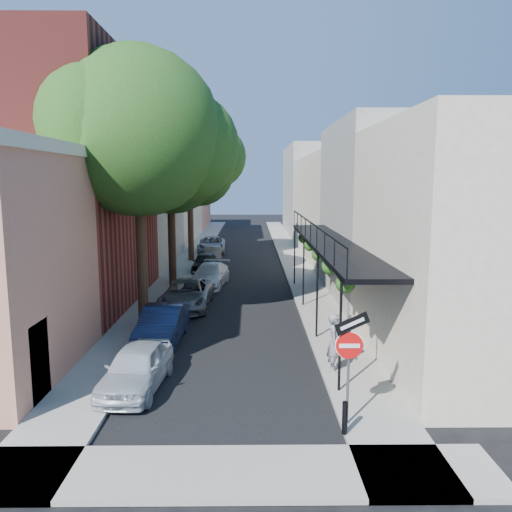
{
  "coord_description": "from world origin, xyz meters",
  "views": [
    {
      "loc": [
        0.78,
        -10.6,
        6.09
      ],
      "look_at": [
        0.99,
        11.16,
        2.8
      ],
      "focal_mm": 35.0,
      "sensor_mm": 36.0,
      "label": 1
    }
  ],
  "objects_px": {
    "oak_far": "(196,151)",
    "parked_car_c": "(187,294)",
    "oak_mid": "(177,164)",
    "parked_car_g": "(212,245)",
    "bollard": "(345,418)",
    "parked_car_e": "(205,262)",
    "pedestrian": "(335,342)",
    "oak_near": "(149,136)",
    "parked_car_b": "(162,325)",
    "parked_car_d": "(210,275)",
    "parked_car_a": "(136,368)",
    "parked_car_f": "(213,255)",
    "sign_post": "(349,350)"
  },
  "relations": [
    {
      "from": "parked_car_e",
      "to": "pedestrian",
      "type": "xyz_separation_m",
      "value": [
        5.76,
        -18.21,
        0.43
      ]
    },
    {
      "from": "oak_far",
      "to": "parked_car_b",
      "type": "bearing_deg",
      "value": -87.79
    },
    {
      "from": "parked_car_a",
      "to": "parked_car_b",
      "type": "distance_m",
      "value": 4.31
    },
    {
      "from": "oak_near",
      "to": "parked_car_g",
      "type": "relative_size",
      "value": 2.33
    },
    {
      "from": "parked_car_b",
      "to": "parked_car_c",
      "type": "bearing_deg",
      "value": 89.14
    },
    {
      "from": "bollard",
      "to": "parked_car_d",
      "type": "relative_size",
      "value": 0.18
    },
    {
      "from": "parked_car_b",
      "to": "parked_car_d",
      "type": "relative_size",
      "value": 0.92
    },
    {
      "from": "parked_car_d",
      "to": "pedestrian",
      "type": "relative_size",
      "value": 2.4
    },
    {
      "from": "oak_mid",
      "to": "parked_car_c",
      "type": "height_order",
      "value": "oak_mid"
    },
    {
      "from": "pedestrian",
      "to": "bollard",
      "type": "bearing_deg",
      "value": -169.28
    },
    {
      "from": "oak_far",
      "to": "parked_car_a",
      "type": "height_order",
      "value": "oak_far"
    },
    {
      "from": "parked_car_a",
      "to": "pedestrian",
      "type": "xyz_separation_m",
      "value": [
        6.0,
        1.04,
        0.41
      ]
    },
    {
      "from": "bollard",
      "to": "oak_far",
      "type": "xyz_separation_m",
      "value": [
        -6.35,
        26.77,
        7.74
      ]
    },
    {
      "from": "bollard",
      "to": "pedestrian",
      "type": "height_order",
      "value": "pedestrian"
    },
    {
      "from": "oak_far",
      "to": "parked_car_c",
      "type": "distance_m",
      "value": 16.31
    },
    {
      "from": "bollard",
      "to": "parked_car_c",
      "type": "height_order",
      "value": "parked_car_c"
    },
    {
      "from": "oak_near",
      "to": "parked_car_e",
      "type": "height_order",
      "value": "oak_near"
    },
    {
      "from": "oak_near",
      "to": "parked_car_a",
      "type": "bearing_deg",
      "value": -83.6
    },
    {
      "from": "oak_mid",
      "to": "oak_far",
      "type": "bearing_deg",
      "value": 89.59
    },
    {
      "from": "sign_post",
      "to": "bollard",
      "type": "relative_size",
      "value": 3.74
    },
    {
      "from": "bollard",
      "to": "parked_car_g",
      "type": "height_order",
      "value": "parked_car_g"
    },
    {
      "from": "parked_car_b",
      "to": "oak_near",
      "type": "bearing_deg",
      "value": 109.05
    },
    {
      "from": "bollard",
      "to": "parked_car_f",
      "type": "distance_m",
      "value": 26.72
    },
    {
      "from": "oak_mid",
      "to": "oak_near",
      "type": "bearing_deg",
      "value": -89.63
    },
    {
      "from": "parked_car_e",
      "to": "pedestrian",
      "type": "distance_m",
      "value": 19.11
    },
    {
      "from": "oak_far",
      "to": "parked_car_c",
      "type": "relative_size",
      "value": 2.45
    },
    {
      "from": "parked_car_c",
      "to": "parked_car_d",
      "type": "bearing_deg",
      "value": 83.23
    },
    {
      "from": "oak_far",
      "to": "parked_car_f",
      "type": "distance_m",
      "value": 7.81
    },
    {
      "from": "oak_mid",
      "to": "oak_far",
      "type": "relative_size",
      "value": 0.86
    },
    {
      "from": "oak_near",
      "to": "parked_car_f",
      "type": "xyz_separation_m",
      "value": [
        1.23,
        16.46,
        -7.31
      ]
    },
    {
      "from": "parked_car_b",
      "to": "parked_car_e",
      "type": "distance_m",
      "value": 14.95
    },
    {
      "from": "sign_post",
      "to": "oak_mid",
      "type": "height_order",
      "value": "oak_mid"
    },
    {
      "from": "bollard",
      "to": "parked_car_e",
      "type": "relative_size",
      "value": 0.21
    },
    {
      "from": "parked_car_g",
      "to": "pedestrian",
      "type": "xyz_separation_m",
      "value": [
        6.0,
        -27.18,
        0.38
      ]
    },
    {
      "from": "parked_car_b",
      "to": "pedestrian",
      "type": "bearing_deg",
      "value": -26.35
    },
    {
      "from": "oak_mid",
      "to": "parked_car_g",
      "type": "height_order",
      "value": "oak_mid"
    },
    {
      "from": "parked_car_a",
      "to": "parked_car_b",
      "type": "relative_size",
      "value": 0.93
    },
    {
      "from": "oak_mid",
      "to": "parked_car_e",
      "type": "bearing_deg",
      "value": 76.62
    },
    {
      "from": "sign_post",
      "to": "parked_car_e",
      "type": "bearing_deg",
      "value": 104.27
    },
    {
      "from": "oak_near",
      "to": "parked_car_c",
      "type": "bearing_deg",
      "value": 68.21
    },
    {
      "from": "oak_mid",
      "to": "parked_car_c",
      "type": "bearing_deg",
      "value": -78.47
    },
    {
      "from": "parked_car_g",
      "to": "pedestrian",
      "type": "bearing_deg",
      "value": -79.46
    },
    {
      "from": "oak_far",
      "to": "parked_car_a",
      "type": "distance_m",
      "value": 25.04
    },
    {
      "from": "parked_car_b",
      "to": "parked_car_d",
      "type": "bearing_deg",
      "value": 86.74
    },
    {
      "from": "parked_car_e",
      "to": "oak_far",
      "type": "bearing_deg",
      "value": 103.66
    },
    {
      "from": "oak_far",
      "to": "parked_car_a",
      "type": "relative_size",
      "value": 3.08
    },
    {
      "from": "oak_near",
      "to": "pedestrian",
      "type": "distance_m",
      "value": 11.22
    },
    {
      "from": "oak_mid",
      "to": "parked_car_d",
      "type": "height_order",
      "value": "oak_mid"
    },
    {
      "from": "oak_near",
      "to": "parked_car_f",
      "type": "height_order",
      "value": "oak_near"
    },
    {
      "from": "sign_post",
      "to": "oak_far",
      "type": "xyz_separation_m",
      "value": [
        -6.51,
        26.3,
        6.22
      ]
    }
  ]
}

